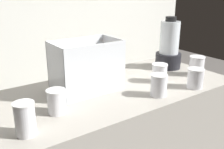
{
  "coord_description": "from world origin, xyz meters",
  "views": [
    {
      "loc": [
        -0.74,
        -1.07,
        1.43
      ],
      "look_at": [
        0.0,
        0.0,
        0.98
      ],
      "focal_mm": 41.18,
      "sensor_mm": 36.0,
      "label": 1
    }
  ],
  "objects_px": {
    "carrot_display_bin": "(87,75)",
    "juice_cup_beet_far_left": "(25,121)",
    "juice_cup_pomegranate_right": "(159,74)",
    "blender_pitcher": "(169,48)",
    "juice_cup_pomegranate_middle": "(159,86)",
    "juice_cup_mango_far_right": "(195,79)",
    "juice_cup_pomegranate_rightmost": "(197,66)",
    "juice_cup_pomegranate_left": "(57,103)"
  },
  "relations": [
    {
      "from": "juice_cup_beet_far_left",
      "to": "juice_cup_mango_far_right",
      "type": "distance_m",
      "value": 0.91
    },
    {
      "from": "blender_pitcher",
      "to": "juice_cup_mango_far_right",
      "type": "xyz_separation_m",
      "value": [
        -0.15,
        -0.35,
        -0.09
      ]
    },
    {
      "from": "carrot_display_bin",
      "to": "juice_cup_mango_far_right",
      "type": "xyz_separation_m",
      "value": [
        0.5,
        -0.31,
        -0.04
      ]
    },
    {
      "from": "juice_cup_beet_far_left",
      "to": "juice_cup_pomegranate_middle",
      "type": "relative_size",
      "value": 1.17
    },
    {
      "from": "juice_cup_pomegranate_middle",
      "to": "juice_cup_pomegranate_right",
      "type": "height_order",
      "value": "juice_cup_pomegranate_middle"
    },
    {
      "from": "juice_cup_pomegranate_left",
      "to": "juice_cup_mango_far_right",
      "type": "relative_size",
      "value": 1.0
    },
    {
      "from": "carrot_display_bin",
      "to": "juice_cup_pomegranate_right",
      "type": "relative_size",
      "value": 3.23
    },
    {
      "from": "juice_cup_pomegranate_right",
      "to": "juice_cup_beet_far_left",
      "type": "bearing_deg",
      "value": -171.31
    },
    {
      "from": "juice_cup_beet_far_left",
      "to": "juice_cup_pomegranate_rightmost",
      "type": "xyz_separation_m",
      "value": [
        1.09,
        0.08,
        -0.0
      ]
    },
    {
      "from": "juice_cup_pomegranate_middle",
      "to": "juice_cup_mango_far_right",
      "type": "height_order",
      "value": "juice_cup_pomegranate_middle"
    },
    {
      "from": "juice_cup_pomegranate_left",
      "to": "juice_cup_pomegranate_middle",
      "type": "height_order",
      "value": "juice_cup_pomegranate_middle"
    },
    {
      "from": "juice_cup_pomegranate_left",
      "to": "juice_cup_pomegranate_middle",
      "type": "bearing_deg",
      "value": -13.14
    },
    {
      "from": "juice_cup_pomegranate_middle",
      "to": "juice_cup_mango_far_right",
      "type": "xyz_separation_m",
      "value": [
        0.24,
        -0.04,
        -0.0
      ]
    },
    {
      "from": "carrot_display_bin",
      "to": "juice_cup_mango_far_right",
      "type": "distance_m",
      "value": 0.59
    },
    {
      "from": "blender_pitcher",
      "to": "juice_cup_pomegranate_right",
      "type": "relative_size",
      "value": 3.21
    },
    {
      "from": "juice_cup_pomegranate_right",
      "to": "juice_cup_pomegranate_rightmost",
      "type": "bearing_deg",
      "value": -9.01
    },
    {
      "from": "juice_cup_pomegranate_right",
      "to": "juice_cup_pomegranate_middle",
      "type": "bearing_deg",
      "value": -135.82
    },
    {
      "from": "juice_cup_mango_far_right",
      "to": "juice_cup_pomegranate_rightmost",
      "type": "bearing_deg",
      "value": 36.32
    },
    {
      "from": "carrot_display_bin",
      "to": "juice_cup_mango_far_right",
      "type": "relative_size",
      "value": 3.2
    },
    {
      "from": "juice_cup_pomegranate_rightmost",
      "to": "juice_cup_beet_far_left",
      "type": "bearing_deg",
      "value": -175.79
    },
    {
      "from": "carrot_display_bin",
      "to": "juice_cup_pomegranate_right",
      "type": "distance_m",
      "value": 0.43
    },
    {
      "from": "juice_cup_mango_far_right",
      "to": "juice_cup_beet_far_left",
      "type": "bearing_deg",
      "value": 176.63
    },
    {
      "from": "carrot_display_bin",
      "to": "juice_cup_pomegranate_middle",
      "type": "height_order",
      "value": "carrot_display_bin"
    },
    {
      "from": "carrot_display_bin",
      "to": "juice_cup_beet_far_left",
      "type": "relative_size",
      "value": 2.64
    },
    {
      "from": "blender_pitcher",
      "to": "juice_cup_pomegranate_middle",
      "type": "height_order",
      "value": "blender_pitcher"
    },
    {
      "from": "juice_cup_pomegranate_middle",
      "to": "juice_cup_pomegranate_rightmost",
      "type": "bearing_deg",
      "value": 13.05
    },
    {
      "from": "carrot_display_bin",
      "to": "juice_cup_mango_far_right",
      "type": "height_order",
      "value": "carrot_display_bin"
    },
    {
      "from": "juice_cup_pomegranate_left",
      "to": "juice_cup_mango_far_right",
      "type": "bearing_deg",
      "value": -11.61
    },
    {
      "from": "carrot_display_bin",
      "to": "juice_cup_pomegranate_left",
      "type": "height_order",
      "value": "carrot_display_bin"
    },
    {
      "from": "blender_pitcher",
      "to": "juice_cup_pomegranate_middle",
      "type": "distance_m",
      "value": 0.51
    },
    {
      "from": "juice_cup_pomegranate_right",
      "to": "juice_cup_mango_far_right",
      "type": "height_order",
      "value": "juice_cup_mango_far_right"
    },
    {
      "from": "carrot_display_bin",
      "to": "juice_cup_beet_far_left",
      "type": "height_order",
      "value": "carrot_display_bin"
    },
    {
      "from": "carrot_display_bin",
      "to": "juice_cup_beet_far_left",
      "type": "xyz_separation_m",
      "value": [
        -0.4,
        -0.25,
        -0.03
      ]
    },
    {
      "from": "juice_cup_beet_far_left",
      "to": "juice_cup_pomegranate_right",
      "type": "relative_size",
      "value": 1.23
    },
    {
      "from": "juice_cup_beet_far_left",
      "to": "juice_cup_mango_far_right",
      "type": "xyz_separation_m",
      "value": [
        0.91,
        -0.05,
        -0.01
      ]
    },
    {
      "from": "juice_cup_pomegranate_rightmost",
      "to": "juice_cup_mango_far_right",
      "type": "bearing_deg",
      "value": -143.68
    },
    {
      "from": "juice_cup_mango_far_right",
      "to": "juice_cup_pomegranate_rightmost",
      "type": "height_order",
      "value": "juice_cup_pomegranate_rightmost"
    },
    {
      "from": "blender_pitcher",
      "to": "juice_cup_pomegranate_right",
      "type": "xyz_separation_m",
      "value": [
        -0.25,
        -0.17,
        -0.09
      ]
    },
    {
      "from": "juice_cup_beet_far_left",
      "to": "juice_cup_mango_far_right",
      "type": "relative_size",
      "value": 1.21
    },
    {
      "from": "juice_cup_pomegranate_right",
      "to": "juice_cup_mango_far_right",
      "type": "bearing_deg",
      "value": -61.78
    },
    {
      "from": "juice_cup_pomegranate_rightmost",
      "to": "juice_cup_pomegranate_right",
      "type": "bearing_deg",
      "value": 170.99
    },
    {
      "from": "juice_cup_pomegranate_right",
      "to": "blender_pitcher",
      "type": "bearing_deg",
      "value": 34.17
    }
  ]
}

